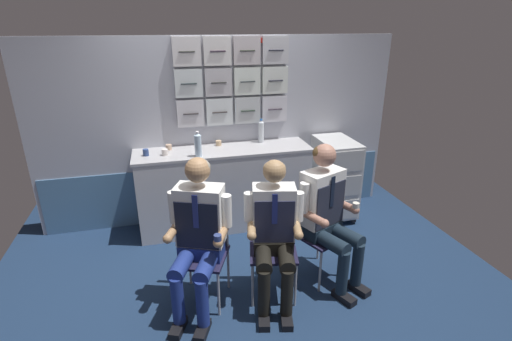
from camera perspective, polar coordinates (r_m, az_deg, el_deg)
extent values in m
cube|color=#1A2D4A|center=(3.76, -1.03, -16.16)|extent=(4.80, 4.80, 0.04)
cube|color=#ACB0BD|center=(4.50, -5.24, 5.87)|extent=(4.20, 0.06, 2.15)
cube|color=teal|center=(4.71, -4.87, -2.93)|extent=(4.12, 0.01, 0.67)
cube|color=silver|center=(4.34, -9.84, 8.50)|extent=(0.30, 0.06, 0.30)
cylinder|color=black|center=(4.30, -9.79, 8.40)|extent=(0.17, 0.01, 0.01)
cube|color=silver|center=(4.38, -5.54, 8.82)|extent=(0.30, 0.06, 0.30)
cylinder|color=black|center=(4.34, -5.46, 8.72)|extent=(0.17, 0.01, 0.01)
cube|color=#B0B5B8|center=(4.44, -1.33, 9.09)|extent=(0.30, 0.06, 0.30)
cylinder|color=black|center=(4.40, -1.21, 8.98)|extent=(0.17, 0.01, 0.01)
cube|color=silver|center=(4.52, 2.76, 9.30)|extent=(0.30, 0.06, 0.30)
cylinder|color=#261E29|center=(4.48, 2.90, 9.20)|extent=(0.17, 0.01, 0.01)
cube|color=silver|center=(4.28, -10.12, 12.82)|extent=(0.30, 0.06, 0.30)
cylinder|color=#1C2629|center=(4.24, -10.08, 12.75)|extent=(0.17, 0.01, 0.01)
cube|color=#AFACB2|center=(4.32, -5.70, 13.11)|extent=(0.30, 0.06, 0.30)
cylinder|color=#252525|center=(4.28, -5.62, 13.04)|extent=(0.17, 0.01, 0.01)
cube|color=silver|center=(4.38, -1.36, 13.32)|extent=(0.30, 0.06, 0.30)
cylinder|color=#22292B|center=(4.34, -1.25, 13.25)|extent=(0.17, 0.01, 0.01)
cube|color=silver|center=(4.46, 2.83, 13.45)|extent=(0.30, 0.06, 0.30)
cylinder|color=black|center=(4.43, 2.98, 13.39)|extent=(0.17, 0.01, 0.01)
cube|color=silver|center=(4.25, -10.42, 17.23)|extent=(0.30, 0.06, 0.30)
cylinder|color=#292B27|center=(4.21, -10.38, 17.20)|extent=(0.17, 0.01, 0.01)
cube|color=silver|center=(4.28, -5.87, 17.49)|extent=(0.30, 0.06, 0.30)
cylinder|color=#291D2A|center=(4.25, -5.78, 17.46)|extent=(0.17, 0.01, 0.01)
cube|color=#B3ABAF|center=(4.35, -1.40, 17.64)|extent=(0.30, 0.06, 0.30)
cylinder|color=#242922|center=(4.31, -1.28, 17.61)|extent=(0.17, 0.01, 0.01)
cube|color=#B6B7BD|center=(4.43, 2.91, 17.69)|extent=(0.30, 0.06, 0.30)
cylinder|color=black|center=(4.39, 3.07, 17.66)|extent=(0.17, 0.01, 0.01)
cube|color=red|center=(4.37, -0.30, 19.01)|extent=(0.20, 0.02, 0.05)
cube|color=#BAB9BD|center=(4.43, -4.75, -2.82)|extent=(1.94, 0.52, 0.92)
cube|color=#AAAAAD|center=(4.26, -4.94, 3.03)|extent=(1.98, 0.53, 0.03)
sphere|color=black|center=(4.64, 11.04, -7.87)|extent=(0.07, 0.07, 0.07)
sphere|color=black|center=(4.77, 14.44, -7.31)|extent=(0.07, 0.07, 0.07)
sphere|color=black|center=(5.08, 8.44, -4.98)|extent=(0.07, 0.07, 0.07)
sphere|color=black|center=(5.20, 11.61, -4.56)|extent=(0.07, 0.07, 0.07)
cube|color=silver|center=(4.72, 11.76, -0.83)|extent=(0.40, 0.64, 0.91)
cube|color=#ADB0B1|center=(4.58, 13.22, -5.82)|extent=(0.35, 0.01, 0.24)
cube|color=#ADB0B1|center=(4.45, 13.55, -2.34)|extent=(0.35, 0.01, 0.24)
cube|color=#ADB0B1|center=(4.34, 13.89, 1.32)|extent=(0.35, 0.01, 0.24)
cylinder|color=#28282D|center=(4.32, 13.90, 3.07)|extent=(0.32, 0.02, 0.02)
cylinder|color=#A8AAAF|center=(3.34, -11.94, -17.19)|extent=(0.02, 0.02, 0.42)
cylinder|color=#A8AAAF|center=(3.25, -5.66, -18.06)|extent=(0.02, 0.02, 0.42)
cylinder|color=#A8AAAF|center=(3.61, -9.95, -13.75)|extent=(0.02, 0.02, 0.42)
cylinder|color=#A8AAAF|center=(3.53, -4.21, -14.42)|extent=(0.02, 0.02, 0.42)
cube|color=#1D1A36|center=(3.30, -8.14, -12.73)|extent=(0.52, 0.52, 0.02)
cube|color=#1D1A36|center=(3.34, -7.41, -7.95)|extent=(0.35, 0.17, 0.40)
cylinder|color=#A8AAAF|center=(3.38, -10.42, -7.74)|extent=(0.02, 0.02, 0.40)
cylinder|color=#A8AAAF|center=(3.29, -4.41, -8.30)|extent=(0.02, 0.02, 0.40)
cube|color=black|center=(3.28, -11.64, -22.19)|extent=(0.17, 0.24, 0.06)
cube|color=black|center=(3.23, -8.07, -22.77)|extent=(0.17, 0.24, 0.06)
cylinder|color=navy|center=(3.15, -11.71, -18.58)|extent=(0.10, 0.10, 0.41)
cylinder|color=navy|center=(3.10, -8.09, -19.13)|extent=(0.10, 0.10, 0.41)
cylinder|color=navy|center=(3.15, -10.90, -13.39)|extent=(0.28, 0.42, 0.13)
cylinder|color=navy|center=(3.10, -7.36, -13.83)|extent=(0.28, 0.42, 0.13)
cube|color=navy|center=(3.26, -8.20, -11.70)|extent=(0.41, 0.32, 0.12)
cube|color=white|center=(3.12, -8.40, -6.67)|extent=(0.43, 0.34, 0.51)
cube|color=black|center=(3.05, -8.95, -8.29)|extent=(0.33, 0.15, 0.40)
cube|color=navy|center=(2.98, -9.14, -6.16)|extent=(0.04, 0.02, 0.28)
cylinder|color=white|center=(3.16, -12.29, -5.43)|extent=(0.08, 0.08, 0.27)
cylinder|color=#A67D56|center=(3.13, -12.44, -8.94)|extent=(0.16, 0.26, 0.07)
sphere|color=#A67D56|center=(3.04, -13.19, -9.99)|extent=(0.08, 0.08, 0.08)
cylinder|color=white|center=(3.04, -4.47, -6.10)|extent=(0.08, 0.08, 0.27)
cylinder|color=#A67D56|center=(3.02, -5.24, -9.69)|extent=(0.16, 0.26, 0.07)
sphere|color=#A67D56|center=(2.93, -5.77, -10.81)|extent=(0.08, 0.08, 0.08)
cylinder|color=navy|center=(2.91, -5.80, -10.14)|extent=(0.06, 0.06, 0.06)
sphere|color=#A67D56|center=(2.96, -8.80, 0.07)|extent=(0.20, 0.20, 0.20)
ellipsoid|color=gray|center=(2.96, -8.74, 0.50)|extent=(0.25, 0.24, 0.14)
cylinder|color=#A8AAAF|center=(3.32, -0.51, -16.99)|extent=(0.02, 0.02, 0.42)
cylinder|color=#A8AAAF|center=(3.34, 5.96, -16.83)|extent=(0.02, 0.02, 0.42)
cylinder|color=#A8AAAF|center=(3.61, -0.59, -13.45)|extent=(0.02, 0.02, 0.42)
cylinder|color=#A8AAAF|center=(3.63, 5.27, -13.32)|extent=(0.02, 0.02, 0.42)
cube|color=#1D1A36|center=(3.34, 2.60, -12.04)|extent=(0.48, 0.48, 0.02)
cube|color=#1D1A36|center=(3.39, 2.45, -7.30)|extent=(0.36, 0.11, 0.40)
cylinder|color=#A8AAAF|center=(3.38, -0.62, -7.42)|extent=(0.02, 0.02, 0.40)
cylinder|color=#A8AAAF|center=(3.40, 5.51, -7.32)|extent=(0.02, 0.02, 0.40)
cube|color=black|center=(3.29, 1.21, -21.54)|extent=(0.14, 0.23, 0.06)
cube|color=black|center=(3.30, 4.62, -21.44)|extent=(0.14, 0.23, 0.06)
cylinder|color=black|center=(3.16, 1.21, -17.91)|extent=(0.10, 0.10, 0.41)
cylinder|color=black|center=(3.17, 4.68, -17.82)|extent=(0.10, 0.10, 0.41)
cylinder|color=black|center=(3.16, 1.11, -12.82)|extent=(0.21, 0.39, 0.13)
cylinder|color=black|center=(3.17, 4.50, -12.74)|extent=(0.21, 0.39, 0.13)
cube|color=black|center=(3.30, 2.62, -11.01)|extent=(0.37, 0.27, 0.12)
cube|color=white|center=(3.17, 2.68, -6.30)|extent=(0.39, 0.27, 0.47)
cube|color=#21253B|center=(3.10, 2.79, -7.79)|extent=(0.32, 0.09, 0.38)
cube|color=navy|center=(3.03, 2.85, -5.85)|extent=(0.04, 0.02, 0.26)
cylinder|color=white|center=(3.14, -1.08, -5.52)|extent=(0.08, 0.08, 0.25)
cylinder|color=#A07D56|center=(3.12, -0.68, -8.81)|extent=(0.12, 0.24, 0.07)
sphere|color=#A07D56|center=(3.03, -0.66, -9.82)|extent=(0.08, 0.08, 0.08)
cylinder|color=white|center=(3.17, 6.44, -5.41)|extent=(0.08, 0.08, 0.25)
cylinder|color=#A07D56|center=(3.14, 6.21, -8.69)|extent=(0.12, 0.24, 0.07)
sphere|color=#A07D56|center=(3.05, 6.46, -9.68)|extent=(0.08, 0.08, 0.08)
sphere|color=#A07D56|center=(3.02, 2.80, -0.10)|extent=(0.19, 0.19, 0.19)
ellipsoid|color=tan|center=(3.02, 2.79, 0.29)|extent=(0.22, 0.20, 0.13)
cylinder|color=#A8AAAF|center=(3.52, 9.64, -14.78)|extent=(0.02, 0.02, 0.42)
cylinder|color=#A8AAAF|center=(3.75, 13.49, -12.58)|extent=(0.02, 0.02, 0.42)
cylinder|color=#A8AAAF|center=(3.72, 5.50, -12.32)|extent=(0.02, 0.02, 0.42)
cylinder|color=#A8AAAF|center=(3.94, 9.40, -10.43)|extent=(0.02, 0.02, 0.42)
cube|color=#1D1A36|center=(3.61, 9.72, -9.56)|extent=(0.53, 0.53, 0.02)
cube|color=#1D1A36|center=(3.62, 7.73, -5.53)|extent=(0.35, 0.17, 0.40)
cylinder|color=#A8AAAF|center=(3.50, 5.75, -6.42)|extent=(0.02, 0.02, 0.40)
cylinder|color=#A8AAAF|center=(3.74, 9.79, -4.78)|extent=(0.02, 0.02, 0.40)
cube|color=black|center=(3.57, 13.11, -18.12)|extent=(0.17, 0.24, 0.06)
cube|color=black|center=(3.70, 15.15, -16.76)|extent=(0.17, 0.24, 0.06)
cylinder|color=#162431|center=(3.45, 12.92, -14.78)|extent=(0.10, 0.10, 0.41)
cylinder|color=#162431|center=(3.58, 15.00, -13.50)|extent=(0.10, 0.10, 0.41)
cylinder|color=#162431|center=(3.42, 10.88, -10.40)|extent=(0.28, 0.42, 0.13)
cylinder|color=#162431|center=(3.55, 13.04, -9.29)|extent=(0.28, 0.42, 0.13)
cube|color=#162431|center=(3.58, 9.79, -8.58)|extent=(0.41, 0.33, 0.12)
cube|color=white|center=(3.44, 9.87, -3.93)|extent=(0.43, 0.34, 0.51)
cube|color=#222635|center=(3.40, 11.19, -5.16)|extent=(0.33, 0.15, 0.41)
cube|color=black|center=(3.34, 11.45, -3.18)|extent=(0.04, 0.02, 0.28)
cylinder|color=white|center=(3.27, 7.31, -4.09)|extent=(0.08, 0.08, 0.27)
cylinder|color=#A57260|center=(3.29, 8.84, -7.13)|extent=(0.16, 0.26, 0.07)
sphere|color=#A57260|center=(3.22, 10.31, -7.87)|extent=(0.08, 0.08, 0.08)
cylinder|color=white|center=(3.58, 12.33, -2.18)|extent=(0.08, 0.08, 0.27)
cylinder|color=#A57260|center=(3.56, 13.31, -5.14)|extent=(0.16, 0.26, 0.07)
sphere|color=#A57260|center=(3.50, 14.75, -5.77)|extent=(0.08, 0.08, 0.08)
cylinder|color=silver|center=(3.48, 14.81, -5.18)|extent=(0.06, 0.06, 0.06)
sphere|color=#A57260|center=(3.30, 10.30, 2.26)|extent=(0.20, 0.20, 0.20)
ellipsoid|color=#513B1F|center=(3.30, 10.13, 2.63)|extent=(0.25, 0.24, 0.14)
cylinder|color=silver|center=(4.46, 0.78, 5.76)|extent=(0.07, 0.07, 0.24)
cone|color=silver|center=(4.43, 0.79, 7.39)|extent=(0.07, 0.07, 0.02)
cylinder|color=blue|center=(4.43, 0.79, 7.67)|extent=(0.03, 0.03, 0.02)
cylinder|color=silver|center=(4.02, -8.72, 3.68)|extent=(0.07, 0.07, 0.23)
cone|color=silver|center=(3.98, -8.82, 5.42)|extent=(0.07, 0.07, 0.02)
cylinder|color=silver|center=(3.98, -8.84, 5.72)|extent=(0.03, 0.03, 0.02)
cylinder|color=silver|center=(4.15, -13.57, 2.70)|extent=(0.07, 0.07, 0.07)
cylinder|color=#382114|center=(4.14, -13.60, 3.05)|extent=(0.06, 0.06, 0.01)
cylinder|color=navy|center=(4.19, -16.27, 2.63)|extent=(0.06, 0.06, 0.07)
cylinder|color=#382114|center=(4.18, -16.31, 3.02)|extent=(0.05, 0.05, 0.01)
cylinder|color=tan|center=(4.32, -13.02, 3.45)|extent=(0.07, 0.07, 0.06)
cylinder|color=#382114|center=(4.32, -13.05, 3.74)|extent=(0.06, 0.06, 0.01)
cylinder|color=tan|center=(4.39, -5.66, 4.14)|extent=(0.07, 0.07, 0.06)
cylinder|color=#382114|center=(4.38, -5.67, 4.43)|extent=(0.06, 0.06, 0.01)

